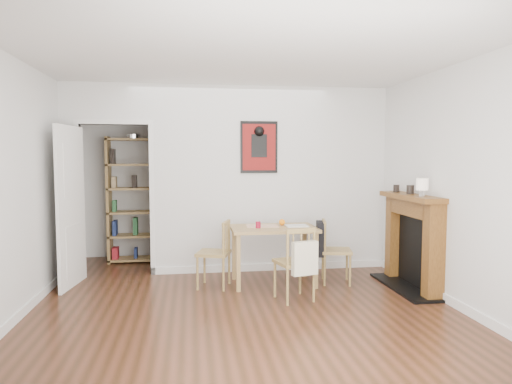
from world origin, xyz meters
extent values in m
plane|color=#4D2819|center=(0.00, 0.00, 0.00)|extent=(5.20, 5.20, 0.00)
plane|color=silver|center=(0.00, 2.60, 1.30)|extent=(4.50, 0.00, 4.50)
plane|color=silver|center=(0.00, -2.60, 1.30)|extent=(4.50, 0.00, 4.50)
plane|color=silver|center=(-2.25, 0.00, 1.30)|extent=(0.00, 5.20, 5.20)
plane|color=silver|center=(2.25, 0.00, 1.30)|extent=(0.00, 5.20, 5.20)
plane|color=silver|center=(0.00, 0.00, 2.60)|extent=(5.20, 5.20, 0.00)
cube|color=silver|center=(0.57, 1.40, 1.30)|extent=(3.35, 0.10, 2.60)
cube|color=silver|center=(-2.12, 1.40, 1.30)|extent=(0.25, 0.10, 2.60)
cube|color=silver|center=(-1.55, 1.40, 2.33)|extent=(0.90, 0.10, 0.55)
cube|color=silver|center=(-2.03, 1.40, 1.02)|extent=(0.06, 0.14, 2.05)
cube|color=silver|center=(-1.07, 1.40, 1.02)|extent=(0.06, 0.14, 2.05)
cube|color=silver|center=(0.57, 1.34, 0.05)|extent=(3.35, 0.02, 0.10)
cube|color=silver|center=(-2.24, -0.60, 0.05)|extent=(0.02, 4.00, 0.10)
cube|color=silver|center=(2.24, -0.60, 0.05)|extent=(0.02, 4.00, 0.10)
cube|color=white|center=(-2.02, 0.93, 1.00)|extent=(0.15, 0.80, 2.00)
cube|color=black|center=(0.40, 1.33, 1.75)|extent=(0.52, 0.02, 0.72)
cube|color=maroon|center=(0.40, 1.32, 1.75)|extent=(0.46, 0.00, 0.64)
cube|color=#A58A4D|center=(0.49, 0.67, 0.71)|extent=(1.07, 0.68, 0.04)
cube|color=#A58A4D|center=(0.01, 0.39, 0.35)|extent=(0.05, 0.05, 0.69)
cube|color=#A58A4D|center=(0.96, 0.39, 0.35)|extent=(0.05, 0.05, 0.69)
cube|color=#A58A4D|center=(0.01, 0.95, 0.35)|extent=(0.05, 0.05, 0.69)
cube|color=#A58A4D|center=(0.96, 0.95, 0.35)|extent=(0.05, 0.05, 0.69)
cube|color=black|center=(1.08, 0.64, 0.57)|extent=(0.16, 0.35, 0.43)
cube|color=beige|center=(0.66, -0.22, 0.53)|extent=(0.30, 0.16, 0.36)
cube|color=#A58A4D|center=(-1.78, 2.20, 0.96)|extent=(0.04, 0.32, 1.92)
cube|color=#A58A4D|center=(-1.01, 2.20, 0.96)|extent=(0.04, 0.32, 1.92)
cube|color=#A58A4D|center=(-1.40, 2.20, 0.04)|extent=(0.81, 0.32, 0.03)
cube|color=#A58A4D|center=(-1.40, 2.20, 0.77)|extent=(0.81, 0.32, 0.03)
cube|color=#A58A4D|center=(-1.40, 2.20, 1.88)|extent=(0.81, 0.32, 0.03)
cube|color=maroon|center=(-1.40, 2.20, 0.96)|extent=(0.71, 0.26, 0.26)
cube|color=brown|center=(2.15, -0.24, 0.55)|extent=(0.20, 0.16, 1.10)
cube|color=brown|center=(2.15, 0.74, 0.55)|extent=(0.20, 0.16, 1.10)
cube|color=brown|center=(2.12, 0.25, 1.13)|extent=(0.30, 1.21, 0.06)
cube|color=brown|center=(2.15, 0.25, 1.00)|extent=(0.20, 0.85, 0.20)
cube|color=black|center=(2.21, 0.25, 0.45)|extent=(0.08, 0.81, 0.88)
cube|color=black|center=(2.09, 0.25, 0.01)|extent=(0.45, 1.25, 0.03)
cylinder|color=maroon|center=(0.28, 0.61, 0.77)|extent=(0.06, 0.06, 0.08)
sphere|color=orange|center=(0.62, 0.80, 0.77)|extent=(0.08, 0.08, 0.08)
cube|color=beige|center=(0.36, 0.76, 0.73)|extent=(0.41, 0.32, 0.00)
cube|color=silver|center=(0.79, 0.68, 0.74)|extent=(0.28, 0.21, 0.01)
cylinder|color=silver|center=(2.07, -0.09, 1.20)|extent=(0.07, 0.07, 0.08)
cylinder|color=beige|center=(2.07, -0.09, 1.30)|extent=(0.13, 0.13, 0.13)
cylinder|color=black|center=(2.12, 0.30, 1.22)|extent=(0.09, 0.09, 0.11)
cylinder|color=black|center=(2.08, 0.59, 1.21)|extent=(0.08, 0.08, 0.10)
camera|label=1|loc=(-0.54, -4.96, 1.62)|focal=32.00mm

